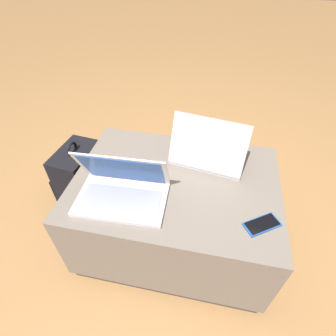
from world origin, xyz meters
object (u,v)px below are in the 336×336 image
Objects in this scene: laptop_near at (122,189)px; backpack at (79,177)px; laptop_far at (209,152)px; cell_phone at (262,224)px.

laptop_near is 0.85× the size of backpack.
laptop_far is 0.42m from cell_phone.
cell_phone is (0.24, -0.34, -0.05)m from laptop_far.
laptop_near is 0.61m from backpack.
laptop_near is at bearing 59.60° from backpack.
laptop_far is at bearing 40.71° from laptop_near.
backpack is (-0.99, 0.34, -0.28)m from cell_phone.
laptop_near is at bearing 52.78° from laptop_far.
laptop_far is at bearing -179.02° from cell_phone.
cell_phone is 1.08m from backpack.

